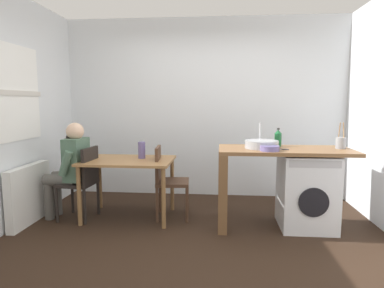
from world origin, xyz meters
name	(u,v)px	position (x,y,z in m)	size (l,w,h in m)	color
ground_plane	(195,239)	(0.00, 0.00, 0.00)	(5.46, 5.46, 0.00)	black
wall_back	(204,108)	(0.00, 1.75, 1.35)	(4.60, 0.10, 2.70)	silver
radiator	(29,194)	(-2.02, 0.30, 0.35)	(0.10, 0.80, 0.70)	white
dining_table	(128,167)	(-0.88, 0.59, 0.64)	(1.10, 0.76, 0.74)	#9E7042
chair_person_seat	(83,179)	(-1.43, 0.49, 0.51)	(0.43, 0.43, 0.90)	black
chair_opposite	(167,178)	(-0.41, 0.64, 0.51)	(0.43, 0.43, 0.90)	#4C3323
seated_person	(70,165)	(-1.59, 0.50, 0.67)	(0.51, 0.52, 1.20)	#595651
kitchen_counter	(266,162)	(0.78, 0.46, 0.76)	(1.50, 0.68, 0.92)	brown
washing_machine	(307,191)	(1.25, 0.46, 0.43)	(0.60, 0.61, 0.86)	silver
sink_basin	(262,144)	(0.73, 0.46, 0.97)	(0.38, 0.38, 0.09)	#9EA0A5
tap	(260,135)	(0.73, 0.64, 1.06)	(0.02, 0.02, 0.28)	#B2B2B7
bottle_tall_green	(278,138)	(0.94, 0.66, 1.02)	(0.08, 0.08, 0.22)	#19592D
mixing_bowl	(270,148)	(0.79, 0.26, 0.95)	(0.21, 0.21, 0.06)	slate
utensil_crock	(341,143)	(1.62, 0.51, 0.99)	(0.11, 0.11, 0.30)	gray
vase	(142,150)	(-0.73, 0.69, 0.85)	(0.09, 0.09, 0.21)	slate
scissors	(282,149)	(0.94, 0.36, 0.92)	(0.15, 0.06, 0.01)	#B2B2B7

